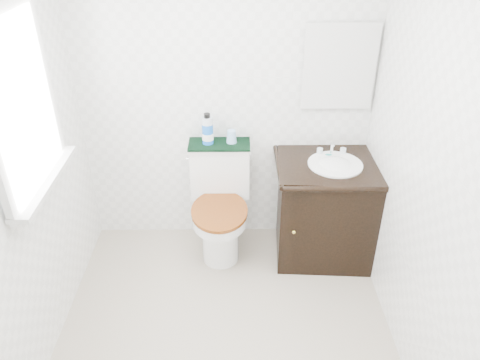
{
  "coord_description": "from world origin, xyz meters",
  "views": [
    {
      "loc": [
        0.07,
        -2.08,
        2.47
      ],
      "look_at": [
        0.1,
        0.75,
        0.77
      ],
      "focal_mm": 35.0,
      "sensor_mm": 36.0,
      "label": 1
    }
  ],
  "objects_px": {
    "vanity": "(326,207)",
    "cup": "(232,136)",
    "trash_bin": "(225,223)",
    "mouthwash_bottle": "(208,130)",
    "toilet": "(220,209)"
  },
  "relations": [
    {
      "from": "trash_bin",
      "to": "mouthwash_bottle",
      "type": "distance_m",
      "value": 0.87
    },
    {
      "from": "trash_bin",
      "to": "cup",
      "type": "xyz_separation_m",
      "value": [
        0.06,
        0.0,
        0.8
      ]
    },
    {
      "from": "mouthwash_bottle",
      "to": "cup",
      "type": "xyz_separation_m",
      "value": [
        0.18,
        0.01,
        -0.06
      ]
    },
    {
      "from": "vanity",
      "to": "mouthwash_bottle",
      "type": "xyz_separation_m",
      "value": [
        -0.9,
        0.19,
        0.57
      ]
    },
    {
      "from": "toilet",
      "to": "vanity",
      "type": "relative_size",
      "value": 0.95
    },
    {
      "from": "mouthwash_bottle",
      "to": "cup",
      "type": "distance_m",
      "value": 0.19
    },
    {
      "from": "cup",
      "to": "vanity",
      "type": "bearing_deg",
      "value": -15.53
    },
    {
      "from": "vanity",
      "to": "trash_bin",
      "type": "bearing_deg",
      "value": 165.9
    },
    {
      "from": "vanity",
      "to": "trash_bin",
      "type": "relative_size",
      "value": 3.33
    },
    {
      "from": "trash_bin",
      "to": "mouthwash_bottle",
      "type": "height_order",
      "value": "mouthwash_bottle"
    },
    {
      "from": "mouthwash_bottle",
      "to": "cup",
      "type": "relative_size",
      "value": 2.44
    },
    {
      "from": "vanity",
      "to": "cup",
      "type": "distance_m",
      "value": 0.91
    },
    {
      "from": "cup",
      "to": "trash_bin",
      "type": "bearing_deg",
      "value": -175.84
    },
    {
      "from": "vanity",
      "to": "cup",
      "type": "bearing_deg",
      "value": 164.47
    },
    {
      "from": "vanity",
      "to": "cup",
      "type": "xyz_separation_m",
      "value": [
        -0.72,
        0.2,
        0.51
      ]
    }
  ]
}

